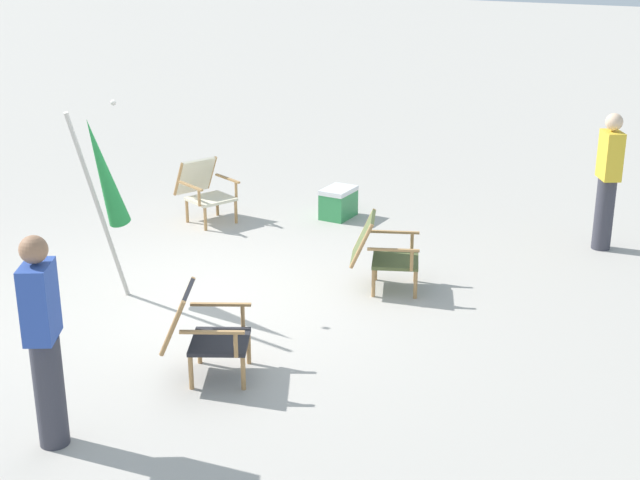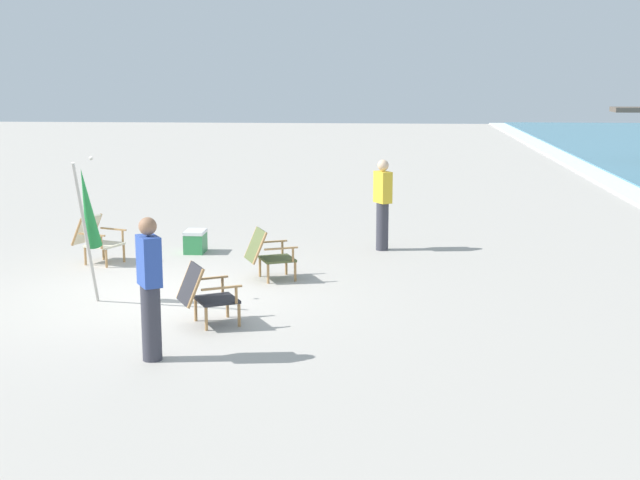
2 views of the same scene
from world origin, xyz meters
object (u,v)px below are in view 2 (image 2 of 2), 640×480
at_px(umbrella_furled_green, 88,209).
at_px(person_near_chairs, 383,204).
at_px(beach_chair_mid_center, 205,293).
at_px(beach_chair_back_right, 267,253).
at_px(person_by_waterline, 150,288).
at_px(beach_chair_far_center, 96,238).
at_px(cooler_box, 195,241).

bearing_deg(umbrella_furled_green, person_near_chairs, 135.44).
bearing_deg(person_near_chairs, beach_chair_mid_center, -24.34).
bearing_deg(beach_chair_mid_center, beach_chair_back_right, 169.35).
relative_size(beach_chair_back_right, person_by_waterline, 0.54).
height_order(beach_chair_mid_center, beach_chair_far_center, beach_chair_mid_center).
bearing_deg(person_by_waterline, person_near_chairs, 158.01).
relative_size(beach_chair_back_right, umbrella_furled_green, 0.43).
height_order(beach_chair_back_right, cooler_box, beach_chair_back_right).
relative_size(beach_chair_mid_center, person_by_waterline, 0.55).
bearing_deg(beach_chair_far_center, beach_chair_mid_center, 36.00).
bearing_deg(beach_chair_back_right, umbrella_furled_green, -53.83).
bearing_deg(person_by_waterline, beach_chair_back_right, 168.48).
distance_m(umbrella_furled_green, cooler_box, 3.83).
bearing_deg(beach_chair_back_right, person_by_waterline, -11.52).
bearing_deg(person_near_chairs, person_by_waterline, -21.99).
distance_m(beach_chair_mid_center, beach_chair_far_center, 4.34).
bearing_deg(person_near_chairs, umbrella_furled_green, -44.56).
height_order(beach_chair_back_right, beach_chair_far_center, beach_chair_back_right).
bearing_deg(umbrella_furled_green, beach_chair_far_center, -163.45).
xyz_separation_m(beach_chair_mid_center, umbrella_furled_green, (-0.87, -1.77, 0.91)).
xyz_separation_m(umbrella_furled_green, person_by_waterline, (2.27, 1.44, -0.50)).
distance_m(beach_chair_far_center, cooler_box, 1.77).
height_order(beach_chair_back_right, person_near_chairs, person_near_chairs).
height_order(umbrella_furled_green, cooler_box, umbrella_furled_green).
xyz_separation_m(person_by_waterline, cooler_box, (-5.86, -0.75, -0.64)).
distance_m(person_near_chairs, cooler_box, 3.40).
relative_size(person_near_chairs, cooler_box, 3.33).
height_order(beach_chair_far_center, person_near_chairs, person_near_chairs).
bearing_deg(cooler_box, person_near_chairs, 97.99).
relative_size(beach_chair_mid_center, umbrella_furled_green, 0.44).
bearing_deg(beach_chair_back_right, cooler_box, -141.65).
xyz_separation_m(beach_chair_back_right, beach_chair_mid_center, (2.51, -0.47, 0.00)).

